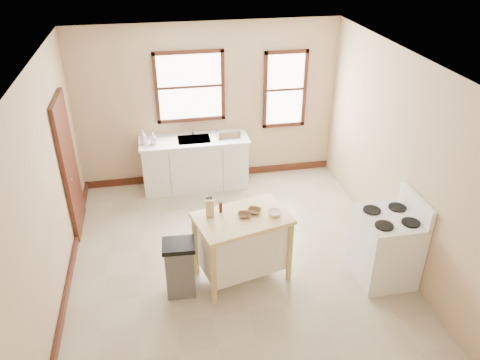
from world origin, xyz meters
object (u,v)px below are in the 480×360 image
bowl_b (254,211)px  knife_block (210,208)px  soap_bottle_a (143,137)px  bowl_a (244,215)px  gas_stove (387,239)px  dish_rack (228,134)px  kitchen_island (242,247)px  trash_bin (180,268)px  bowl_c (274,213)px  pepper_grinder (221,207)px  soap_bottle_b (153,139)px

bowl_b → knife_block: bearing=175.5°
soap_bottle_a → bowl_b: size_ratio=1.46×
bowl_a → gas_stove: gas_stove is taller
gas_stove → knife_block: bearing=168.5°
soap_bottle_a → dish_rack: size_ratio=0.64×
kitchen_island → knife_block: size_ratio=5.82×
trash_bin → bowl_c: bearing=9.0°
soap_bottle_a → knife_block: 2.48m
pepper_grinder → gas_stove: 2.18m
trash_bin → gas_stove: gas_stove is taller
bowl_c → gas_stove: bearing=-12.1°
kitchen_island → knife_block: bearing=150.3°
bowl_a → gas_stove: bearing=-10.8°
kitchen_island → bowl_c: 0.65m
bowl_c → soap_bottle_b: bearing=120.3°
soap_bottle_a → gas_stove: gas_stove is taller
bowl_b → gas_stove: bearing=-13.9°
kitchen_island → gas_stove: bearing=-24.5°
bowl_b → gas_stove: 1.75m
dish_rack → trash_bin: dish_rack is taller
knife_block → trash_bin: (-0.43, -0.28, -0.66)m
soap_bottle_a → soap_bottle_b: bearing=-27.8°
kitchen_island → bowl_a: bearing=-10.0°
soap_bottle_b → knife_block: 2.40m
soap_bottle_a → kitchen_island: (1.19, -2.45, -0.57)m
soap_bottle_a → bowl_a: (1.22, -2.45, -0.08)m
gas_stove → trash_bin: bearing=176.2°
bowl_c → trash_bin: 1.37m
bowl_b → bowl_c: bowl_c is taller
soap_bottle_b → bowl_c: soap_bottle_b is taller
soap_bottle_b → bowl_a: (1.06, -2.42, -0.05)m
soap_bottle_b → bowl_b: (1.20, -2.36, -0.05)m
soap_bottle_b → pepper_grinder: bearing=-72.0°
knife_block → gas_stove: size_ratio=0.16×
knife_block → soap_bottle_b: bearing=108.8°
pepper_grinder → trash_bin: (-0.57, -0.31, -0.64)m
soap_bottle_a → pepper_grinder: soap_bottle_a is taller
soap_bottle_a → knife_block: (0.80, -2.34, 0.00)m
soap_bottle_a → knife_block: soap_bottle_a is taller
bowl_a → bowl_b: size_ratio=0.91×
knife_block → dish_rack: bearing=78.5°
soap_bottle_a → pepper_grinder: 2.49m
soap_bottle_a → trash_bin: (0.37, -2.62, -0.66)m
dish_rack → trash_bin: 2.93m
soap_bottle_a → gas_stove: bearing=-60.6°
dish_rack → bowl_c: (0.17, -2.54, 0.01)m
knife_block → pepper_grinder: (0.14, 0.04, -0.02)m
soap_bottle_a → gas_stove: 4.15m
soap_bottle_a → dish_rack: soap_bottle_a is taller
soap_bottle_b → bowl_b: soap_bottle_b is taller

